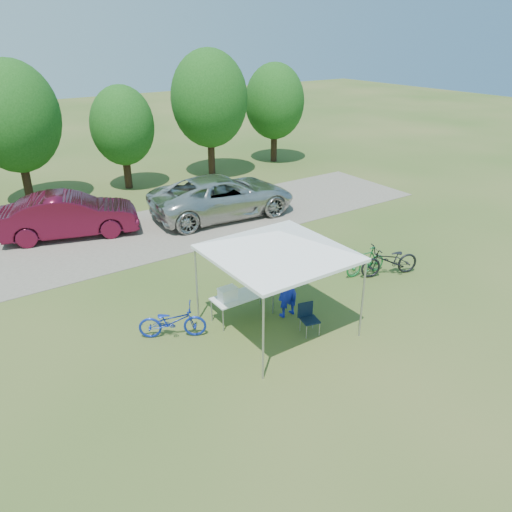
{
  "coord_description": "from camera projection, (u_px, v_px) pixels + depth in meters",
  "views": [
    {
      "loc": [
        -6.72,
        -8.83,
        7.16
      ],
      "look_at": [
        0.72,
        2.0,
        1.11
      ],
      "focal_mm": 35.0,
      "sensor_mm": 36.0,
      "label": 1
    }
  ],
  "objects": [
    {
      "name": "bike_dark",
      "position": [
        390.0,
        261.0,
        15.6
      ],
      "size": [
        2.05,
        1.26,
        1.02
      ],
      "primitive_type": "imported",
      "rotation": [
        0.0,
        0.0,
        -1.9
      ],
      "color": "black",
      "rests_on": "ground"
    },
    {
      "name": "canopy",
      "position": [
        279.0,
        234.0,
        11.95
      ],
      "size": [
        4.53,
        4.53,
        3.0
      ],
      "color": "#A5A5AA",
      "rests_on": "ground"
    },
    {
      "name": "ice_cream_cup",
      "position": [
        261.0,
        289.0,
        13.48
      ],
      "size": [
        0.08,
        0.08,
        0.06
      ],
      "primitive_type": "cylinder",
      "color": "gold",
      "rests_on": "folding_table"
    },
    {
      "name": "gravel_strip",
      "position": [
        152.0,
        233.0,
        19.04
      ],
      "size": [
        24.0,
        5.0,
        0.02
      ],
      "primitive_type": "cube",
      "color": "gray",
      "rests_on": "ground"
    },
    {
      "name": "folding_table",
      "position": [
        243.0,
        296.0,
        13.26
      ],
      "size": [
        1.67,
        0.7,
        0.69
      ],
      "color": "white",
      "rests_on": "ground"
    },
    {
      "name": "sedan",
      "position": [
        69.0,
        215.0,
        18.44
      ],
      "size": [
        5.17,
        3.03,
        1.61
      ],
      "primitive_type": "imported",
      "rotation": [
        0.0,
        0.0,
        1.28
      ],
      "color": "#540E23",
      "rests_on": "gravel_strip"
    },
    {
      "name": "folding_chair",
      "position": [
        308.0,
        316.0,
        12.69
      ],
      "size": [
        0.5,
        0.52,
        0.81
      ],
      "rotation": [
        0.0,
        0.0,
        -0.23
      ],
      "color": "black",
      "rests_on": "ground"
    },
    {
      "name": "bike_blue",
      "position": [
        172.0,
        321.0,
        12.5
      ],
      "size": [
        1.76,
        1.35,
        0.89
      ],
      "primitive_type": "imported",
      "rotation": [
        0.0,
        0.0,
        1.05
      ],
      "color": "#122BA5",
      "rests_on": "ground"
    },
    {
      "name": "bike_green",
      "position": [
        366.0,
        261.0,
        15.69
      ],
      "size": [
        1.52,
        0.57,
        0.89
      ],
      "primitive_type": "imported",
      "rotation": [
        0.0,
        0.0,
        -1.68
      ],
      "color": "#1A7836",
      "rests_on": "ground"
    },
    {
      "name": "cyclist",
      "position": [
        288.0,
        287.0,
        13.26
      ],
      "size": [
        0.64,
        0.43,
        1.73
      ],
      "primitive_type": "imported",
      "rotation": [
        0.0,
        0.0,
        3.17
      ],
      "color": "#1724BB",
      "rests_on": "ground"
    },
    {
      "name": "ground",
      "position": [
        277.0,
        327.0,
        13.06
      ],
      "size": [
        100.0,
        100.0,
        0.0
      ],
      "primitive_type": "plane",
      "color": "#2D5119",
      "rests_on": "ground"
    },
    {
      "name": "minivan",
      "position": [
        223.0,
        196.0,
        20.44
      ],
      "size": [
        6.23,
        3.34,
        1.66
      ],
      "primitive_type": "imported",
      "rotation": [
        0.0,
        0.0,
        1.47
      ],
      "color": "beige",
      "rests_on": "gravel_strip"
    },
    {
      "name": "cooler",
      "position": [
        228.0,
        294.0,
        12.93
      ],
      "size": [
        0.48,
        0.32,
        0.34
      ],
      "color": "white",
      "rests_on": "folding_table"
    },
    {
      "name": "treeline",
      "position": [
        82.0,
        117.0,
        21.95
      ],
      "size": [
        24.89,
        4.28,
        6.3
      ],
      "color": "#382314",
      "rests_on": "ground"
    }
  ]
}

